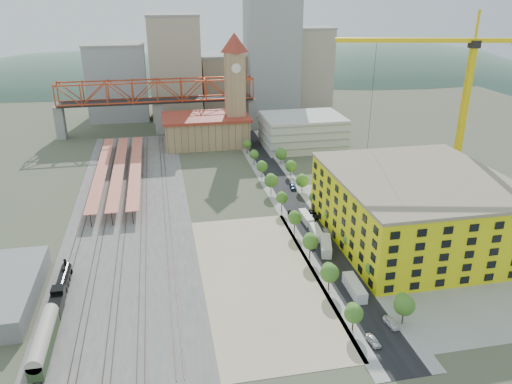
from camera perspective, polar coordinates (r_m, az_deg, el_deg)
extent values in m
plane|color=#474C38|center=(150.69, -0.48, -3.33)|extent=(400.00, 400.00, 0.00)
cube|color=#605E59|center=(164.77, -14.05, -1.69)|extent=(36.00, 165.00, 0.06)
cube|color=tan|center=(122.90, 0.47, -9.73)|extent=(28.00, 67.00, 0.06)
cube|color=black|center=(167.33, 3.94, -0.66)|extent=(12.00, 170.00, 0.06)
cube|color=gray|center=(166.06, 2.11, -0.81)|extent=(3.00, 170.00, 0.04)
cube|color=gray|center=(168.78, 5.74, -0.52)|extent=(3.00, 170.00, 0.04)
cube|color=gray|center=(148.58, 18.43, -4.95)|extent=(50.00, 90.00, 0.06)
cube|color=#382B23|center=(166.32, -19.11, -2.02)|extent=(0.12, 160.00, 0.18)
cube|color=#382B23|center=(166.11, -18.62, -1.98)|extent=(0.12, 160.00, 0.18)
cube|color=#382B23|center=(165.51, -17.06, -1.87)|extent=(0.12, 160.00, 0.18)
cube|color=#382B23|center=(165.35, -16.57, -1.84)|extent=(0.12, 160.00, 0.18)
cube|color=#382B23|center=(164.92, -15.00, -1.72)|extent=(0.12, 160.00, 0.18)
cube|color=#382B23|center=(164.81, -14.50, -1.69)|extent=(0.12, 160.00, 0.18)
cube|color=#382B23|center=(164.54, -12.92, -1.57)|extent=(0.12, 160.00, 0.18)
cube|color=#382B23|center=(164.48, -12.42, -1.53)|extent=(0.12, 160.00, 0.18)
cube|color=#382B23|center=(164.38, -10.49, -1.39)|extent=(0.12, 160.00, 0.18)
cube|color=#382B23|center=(164.38, -9.98, -1.35)|extent=(0.12, 160.00, 0.18)
cube|color=#DB6A54|center=(189.89, -17.22, 2.49)|extent=(4.00, 80.00, 0.25)
cylinder|color=black|center=(190.54, -17.15, 1.92)|extent=(0.24, 0.24, 4.00)
cube|color=#DB6A54|center=(189.30, -15.42, 2.63)|extent=(4.00, 80.00, 0.25)
cylinder|color=black|center=(189.95, -15.36, 2.06)|extent=(0.24, 0.24, 4.00)
cube|color=#DB6A54|center=(188.90, -13.61, 2.77)|extent=(4.00, 80.00, 0.25)
cylinder|color=black|center=(189.55, -13.55, 2.20)|extent=(0.24, 0.24, 4.00)
cube|color=tan|center=(224.35, -5.73, 6.92)|extent=(36.00, 22.00, 12.00)
cube|color=maroon|center=(222.72, -5.79, 8.53)|extent=(38.00, 24.00, 1.20)
cube|color=tan|center=(220.70, -2.40, 10.50)|extent=(8.00, 8.00, 40.00)
pyramid|color=maroon|center=(216.69, -2.52, 17.76)|extent=(12.00, 12.00, 8.00)
cylinder|color=white|center=(214.25, -2.28, 13.94)|extent=(4.00, 0.30, 4.00)
cube|color=silver|center=(220.32, 5.33, 6.92)|extent=(34.00, 26.00, 14.00)
cube|color=gray|center=(249.34, -21.46, 7.41)|extent=(4.00, 6.00, 15.00)
cube|color=gray|center=(249.48, -0.51, 8.96)|extent=(4.00, 6.00, 15.00)
cube|color=gray|center=(245.32, -11.01, 8.32)|extent=(4.00, 6.00, 15.00)
cube|color=black|center=(243.56, -11.15, 10.15)|extent=(90.00, 9.00, 1.00)
cube|color=yellow|center=(143.43, 17.81, -1.90)|extent=(44.00, 50.00, 18.00)
cube|color=gray|center=(140.01, 18.26, 1.61)|extent=(44.60, 50.60, 0.80)
cube|color=#9EA0A3|center=(277.99, -15.53, 11.98)|extent=(30.00, 25.00, 38.00)
cube|color=#B2A58C|center=(271.47, -9.26, 13.76)|extent=(26.00, 22.00, 52.00)
cube|color=gray|center=(290.25, -3.82, 12.33)|extent=(24.00, 24.00, 30.00)
cube|color=#9EA0A3|center=(282.87, 1.80, 15.18)|extent=(28.00, 22.00, 60.00)
cube|color=#B2A58C|center=(294.99, 6.24, 13.79)|extent=(22.00, 20.00, 44.00)
cube|color=brown|center=(298.95, -6.79, 12.13)|extent=(20.00, 20.00, 26.00)
ellipsoid|color=#4C6B59|center=(418.96, -18.19, 2.66)|extent=(396.00, 216.00, 180.00)
ellipsoid|color=#4C6B59|center=(428.71, -1.73, 0.83)|extent=(484.00, 264.00, 220.00)
ellipsoid|color=#4C6B59|center=(455.46, 13.33, 4.47)|extent=(418.00, 228.00, 190.00)
cylinder|color=black|center=(126.14, -21.20, -9.28)|extent=(2.44, 11.70, 2.44)
cube|color=black|center=(120.74, -21.65, -10.76)|extent=(2.73, 2.92, 3.12)
cylinder|color=black|center=(129.44, -20.99, -7.51)|extent=(0.68, 0.68, 1.56)
sphere|color=black|center=(127.17, -21.15, -8.34)|extent=(0.97, 0.97, 0.97)
cone|color=black|center=(132.49, -20.69, -8.35)|extent=(2.53, 1.56, 2.53)
cube|color=black|center=(117.45, -21.95, -12.15)|extent=(2.73, 5.85, 2.73)
cube|color=#283C20|center=(107.44, -23.05, -15.62)|extent=(2.83, 17.54, 3.12)
cylinder|color=#ADA899|center=(106.48, -23.18, -14.91)|extent=(3.02, 17.54, 3.02)
cube|color=yellow|center=(170.66, 22.38, 6.78)|extent=(1.73, 1.73, 48.66)
cube|color=black|center=(166.40, 23.69, 15.21)|extent=(2.70, 2.70, 2.16)
cube|color=yellow|center=(159.85, 16.66, 16.28)|extent=(40.41, 10.12, 1.30)
cube|color=yellow|center=(168.81, 25.86, 15.32)|extent=(12.95, 4.06, 1.30)
cube|color=yellow|center=(165.98, 23.99, 17.04)|extent=(0.54, 0.54, 8.65)
cube|color=silver|center=(118.89, 11.20, -10.67)|extent=(2.90, 10.07, 2.74)
cube|color=silver|center=(135.16, 8.00, -6.12)|extent=(5.28, 10.30, 2.73)
cube|color=silver|center=(142.10, 6.93, -4.64)|extent=(2.90, 8.91, 2.40)
cube|color=silver|center=(150.73, 5.76, -2.94)|extent=(2.44, 8.75, 2.38)
imported|color=silver|center=(105.22, 13.28, -16.24)|extent=(2.14, 4.30, 1.41)
imported|color=#A1A1A6|center=(136.98, 6.40, -5.92)|extent=(1.73, 4.49, 1.46)
imported|color=black|center=(153.37, 4.28, -2.60)|extent=(2.56, 5.53, 1.53)
imported|color=navy|center=(166.22, 2.96, -0.55)|extent=(2.72, 5.05, 1.39)
imported|color=white|center=(110.73, 15.22, -14.22)|extent=(2.40, 4.65, 1.51)
imported|color=gray|center=(143.41, 8.03, -4.62)|extent=(2.33, 5.00, 1.59)
imported|color=black|center=(153.89, 6.56, -2.58)|extent=(3.36, 6.03, 1.60)
imported|color=#1A2F4B|center=(174.51, 4.26, 0.57)|extent=(2.47, 5.04, 1.41)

